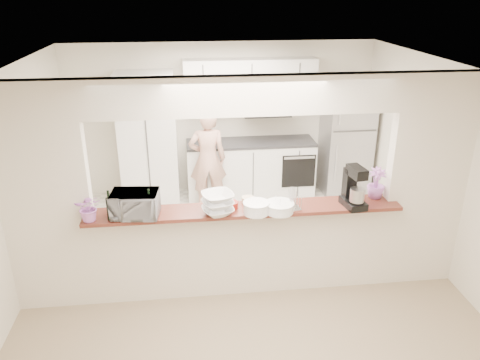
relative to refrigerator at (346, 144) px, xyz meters
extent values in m
plane|color=gray|center=(-2.05, -2.65, -0.85)|extent=(6.00, 6.00, 0.00)
cube|color=silver|center=(-2.05, -1.10, -0.84)|extent=(5.00, 2.90, 0.01)
cube|color=silver|center=(-4.10, -2.65, 0.40)|extent=(0.90, 0.15, 2.50)
cube|color=silver|center=(0.00, -2.65, 0.40)|extent=(0.90, 0.15, 2.50)
cube|color=silver|center=(-2.05, -2.65, 1.45)|extent=(3.20, 0.15, 0.40)
cube|color=silver|center=(-2.05, -2.65, -0.32)|extent=(3.20, 0.15, 1.05)
cube|color=brown|center=(-2.05, -2.70, 0.22)|extent=(3.40, 0.38, 0.04)
cube|color=silver|center=(-3.25, 0.05, 0.20)|extent=(0.90, 0.60, 2.10)
cube|color=silver|center=(-1.60, 0.05, -0.40)|extent=(2.10, 0.60, 0.90)
cube|color=#2D2D30|center=(-1.60, 0.05, 0.07)|extent=(2.10, 0.62, 0.04)
cube|color=silver|center=(-1.60, 0.18, 1.02)|extent=(2.10, 0.35, 0.75)
cube|color=black|center=(-1.35, 0.07, 0.59)|extent=(0.75, 0.45, 0.12)
cube|color=black|center=(-0.85, -0.25, -0.35)|extent=(0.55, 0.02, 0.55)
cube|color=#9E9FA3|center=(0.00, 0.00, 0.00)|extent=(0.75, 0.70, 1.70)
imported|color=pink|center=(-3.65, -2.80, 0.39)|extent=(0.27, 0.24, 0.29)
cylinder|color=black|center=(-3.45, -2.80, 0.36)|extent=(0.06, 0.06, 0.24)
cylinder|color=black|center=(-3.45, -2.80, 0.52)|extent=(0.02, 0.02, 0.08)
cylinder|color=black|center=(-3.05, -2.80, 0.36)|extent=(0.06, 0.06, 0.24)
cylinder|color=black|center=(-3.05, -2.80, 0.52)|extent=(0.02, 0.02, 0.08)
imported|color=#9D9DA1|center=(-3.20, -2.75, 0.37)|extent=(0.51, 0.37, 0.27)
imported|color=silver|center=(-2.35, -2.82, 0.36)|extent=(0.40, 0.40, 0.24)
cylinder|color=white|center=(-1.95, -2.84, 0.30)|extent=(0.27, 0.27, 0.12)
cylinder|color=white|center=(-1.95, -2.84, 0.36)|extent=(0.28, 0.28, 0.01)
cylinder|color=white|center=(-1.70, -2.84, 0.29)|extent=(0.30, 0.30, 0.10)
cylinder|color=white|center=(-1.70, -2.84, 0.34)|extent=(0.31, 0.31, 0.01)
cylinder|color=maroon|center=(-2.20, -2.68, 0.28)|extent=(0.15, 0.15, 0.07)
cylinder|color=tan|center=(-2.00, -2.57, 0.27)|extent=(0.14, 0.14, 0.07)
cube|color=silver|center=(-1.60, -2.80, 0.25)|extent=(0.29, 0.20, 0.02)
cube|color=white|center=(-1.60, -2.80, 0.29)|extent=(0.13, 0.13, 0.07)
cube|color=black|center=(-0.88, -2.80, 0.28)|extent=(0.24, 0.33, 0.08)
cube|color=black|center=(-0.90, -2.69, 0.48)|extent=(0.15, 0.13, 0.33)
cube|color=black|center=(-0.88, -2.81, 0.65)|extent=(0.17, 0.28, 0.11)
cylinder|color=#B7B7BC|center=(-0.87, -2.87, 0.40)|extent=(0.15, 0.15, 0.14)
imported|color=#BD67C0|center=(-0.56, -2.60, 0.41)|extent=(0.23, 0.23, 0.35)
imported|color=tan|center=(-2.33, -0.35, -0.05)|extent=(0.59, 0.40, 1.59)
camera|label=1|loc=(-2.64, -7.19, 2.46)|focal=35.00mm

